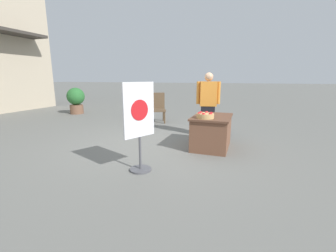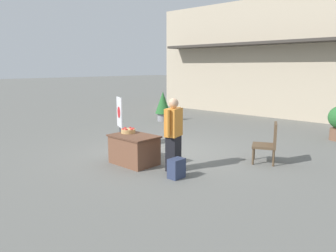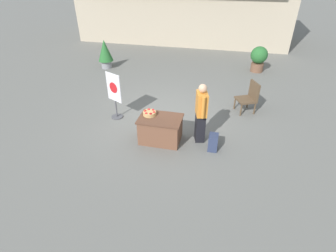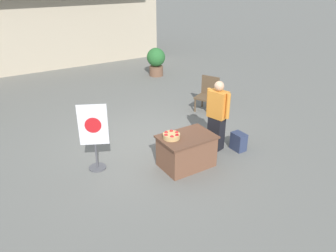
{
  "view_description": "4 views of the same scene",
  "coord_description": "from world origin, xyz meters",
  "px_view_note": "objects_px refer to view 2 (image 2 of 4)",
  "views": [
    {
      "loc": [
        -4.67,
        -1.97,
        1.52
      ],
      "look_at": [
        -0.38,
        -0.45,
        0.53
      ],
      "focal_mm": 24.0,
      "sensor_mm": 36.0,
      "label": 1
    },
    {
      "loc": [
        5.94,
        -6.33,
        2.32
      ],
      "look_at": [
        0.52,
        -0.48,
        0.87
      ],
      "focal_mm": 35.0,
      "sensor_mm": 36.0,
      "label": 2
    },
    {
      "loc": [
        1.68,
        -6.99,
        4.18
      ],
      "look_at": [
        0.34,
        -1.23,
        0.46
      ],
      "focal_mm": 28.0,
      "sensor_mm": 36.0,
      "label": 3
    },
    {
      "loc": [
        -3.38,
        -6.16,
        3.79
      ],
      "look_at": [
        0.12,
        -0.57,
        0.66
      ],
      "focal_mm": 35.0,
      "sensor_mm": 36.0,
      "label": 4
    }
  ],
  "objects_px": {
    "patio_chair": "(269,142)",
    "poster_board": "(120,120)",
    "display_table": "(134,150)",
    "backpack": "(176,168)",
    "apple_basket": "(128,131)",
    "potted_plant_near_right": "(163,105)",
    "person_visitor": "(173,134)"
  },
  "relations": [
    {
      "from": "backpack",
      "to": "apple_basket",
      "type": "bearing_deg",
      "value": 174.42
    },
    {
      "from": "display_table",
      "to": "apple_basket",
      "type": "relative_size",
      "value": 3.23
    },
    {
      "from": "person_visitor",
      "to": "patio_chair",
      "type": "relative_size",
      "value": 1.64
    },
    {
      "from": "backpack",
      "to": "patio_chair",
      "type": "height_order",
      "value": "patio_chair"
    },
    {
      "from": "person_visitor",
      "to": "poster_board",
      "type": "height_order",
      "value": "person_visitor"
    },
    {
      "from": "apple_basket",
      "to": "poster_board",
      "type": "bearing_deg",
      "value": 148.79
    },
    {
      "from": "person_visitor",
      "to": "poster_board",
      "type": "bearing_deg",
      "value": -28.17
    },
    {
      "from": "display_table",
      "to": "apple_basket",
      "type": "distance_m",
      "value": 0.53
    },
    {
      "from": "display_table",
      "to": "potted_plant_near_right",
      "type": "distance_m",
      "value": 6.4
    },
    {
      "from": "patio_chair",
      "to": "person_visitor",
      "type": "bearing_deg",
      "value": 30.67
    },
    {
      "from": "display_table",
      "to": "person_visitor",
      "type": "height_order",
      "value": "person_visitor"
    },
    {
      "from": "apple_basket",
      "to": "potted_plant_near_right",
      "type": "xyz_separation_m",
      "value": [
        -3.57,
        4.98,
        -0.06
      ]
    },
    {
      "from": "person_visitor",
      "to": "apple_basket",
      "type": "bearing_deg",
      "value": -7.33
    },
    {
      "from": "apple_basket",
      "to": "patio_chair",
      "type": "bearing_deg",
      "value": 39.02
    },
    {
      "from": "display_table",
      "to": "potted_plant_near_right",
      "type": "relative_size",
      "value": 0.9
    },
    {
      "from": "potted_plant_near_right",
      "to": "patio_chair",
      "type": "bearing_deg",
      "value": -24.29
    },
    {
      "from": "apple_basket",
      "to": "backpack",
      "type": "height_order",
      "value": "apple_basket"
    },
    {
      "from": "patio_chair",
      "to": "poster_board",
      "type": "bearing_deg",
      "value": -7.0
    },
    {
      "from": "person_visitor",
      "to": "patio_chair",
      "type": "height_order",
      "value": "person_visitor"
    },
    {
      "from": "potted_plant_near_right",
      "to": "display_table",
      "type": "bearing_deg",
      "value": -52.51
    },
    {
      "from": "patio_chair",
      "to": "backpack",
      "type": "bearing_deg",
      "value": 42.8
    },
    {
      "from": "poster_board",
      "to": "apple_basket",
      "type": "bearing_deg",
      "value": 84.75
    },
    {
      "from": "apple_basket",
      "to": "person_visitor",
      "type": "bearing_deg",
      "value": 7.57
    },
    {
      "from": "apple_basket",
      "to": "person_visitor",
      "type": "height_order",
      "value": "person_visitor"
    },
    {
      "from": "patio_chair",
      "to": "potted_plant_near_right",
      "type": "relative_size",
      "value": 0.79
    },
    {
      "from": "apple_basket",
      "to": "poster_board",
      "type": "height_order",
      "value": "poster_board"
    },
    {
      "from": "backpack",
      "to": "patio_chair",
      "type": "distance_m",
      "value": 2.53
    },
    {
      "from": "backpack",
      "to": "poster_board",
      "type": "height_order",
      "value": "poster_board"
    },
    {
      "from": "display_table",
      "to": "patio_chair",
      "type": "height_order",
      "value": "patio_chair"
    },
    {
      "from": "person_visitor",
      "to": "potted_plant_near_right",
      "type": "bearing_deg",
      "value": -59.21
    },
    {
      "from": "poster_board",
      "to": "patio_chair",
      "type": "xyz_separation_m",
      "value": [
        4.01,
        1.35,
        -0.26
      ]
    },
    {
      "from": "display_table",
      "to": "backpack",
      "type": "relative_size",
      "value": 2.71
    }
  ]
}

